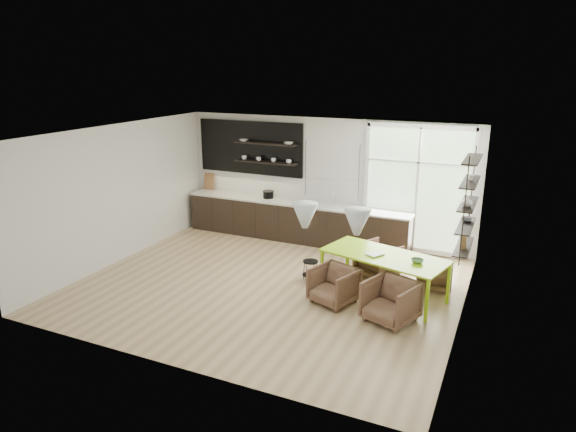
# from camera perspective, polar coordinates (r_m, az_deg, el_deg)

# --- Properties ---
(room) EXTENTS (7.02, 6.01, 2.91)m
(room) POSITION_cam_1_polar(r_m,az_deg,el_deg) (10.16, 3.44, 1.61)
(room) COLOR #D1B283
(room) RESTS_ON ground
(kitchen_run) EXTENTS (5.54, 0.69, 2.75)m
(kitchen_run) POSITION_cam_1_polar(r_m,az_deg,el_deg) (12.28, 0.50, 0.11)
(kitchen_run) COLOR black
(kitchen_run) RESTS_ON ground
(right_shelving) EXTENTS (0.26, 1.22, 1.90)m
(right_shelving) POSITION_cam_1_polar(r_m,az_deg,el_deg) (9.59, 19.31, 0.95)
(right_shelving) COLOR black
(right_shelving) RESTS_ON ground
(dining_table) EXTENTS (2.37, 1.51, 0.80)m
(dining_table) POSITION_cam_1_polar(r_m,az_deg,el_deg) (9.36, 10.64, -4.59)
(dining_table) COLOR #9DDE10
(dining_table) RESTS_ON ground
(armchair_back_left) EXTENTS (0.98, 0.99, 0.67)m
(armchair_back_left) POSITION_cam_1_polar(r_m,az_deg,el_deg) (10.39, 10.02, -4.81)
(armchair_back_left) COLOR brown
(armchair_back_left) RESTS_ON ground
(armchair_back_right) EXTENTS (0.69, 0.71, 0.59)m
(armchair_back_right) POSITION_cam_1_polar(r_m,az_deg,el_deg) (10.09, 16.03, -6.12)
(armchair_back_right) COLOR brown
(armchair_back_right) RESTS_ON ground
(armchair_front_left) EXTENTS (0.90, 0.91, 0.66)m
(armchair_front_left) POSITION_cam_1_polar(r_m,az_deg,el_deg) (9.15, 5.08, -7.69)
(armchair_front_left) COLOR brown
(armchair_front_left) RESTS_ON ground
(armchair_front_right) EXTENTS (0.98, 0.99, 0.71)m
(armchair_front_right) POSITION_cam_1_polar(r_m,az_deg,el_deg) (8.65, 11.34, -9.28)
(armchair_front_right) COLOR brown
(armchair_front_right) RESTS_ON ground
(wire_stool) EXTENTS (0.32, 0.32, 0.40)m
(wire_stool) POSITION_cam_1_polar(r_m,az_deg,el_deg) (10.05, 2.51, -5.78)
(wire_stool) COLOR black
(wire_stool) RESTS_ON ground
(table_book) EXTENTS (0.35, 0.38, 0.03)m
(table_book) POSITION_cam_1_polar(r_m,az_deg,el_deg) (9.40, 9.19, -3.99)
(table_book) COLOR white
(table_book) RESTS_ON dining_table
(table_bowl) EXTENTS (0.24, 0.24, 0.07)m
(table_bowl) POSITION_cam_1_polar(r_m,az_deg,el_deg) (9.10, 14.18, -4.86)
(table_bowl) COLOR #56804D
(table_bowl) RESTS_ON dining_table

